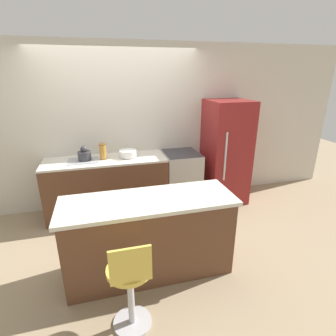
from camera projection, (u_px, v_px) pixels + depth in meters
The scene contains 10 objects.
ground_plane at pixel (129, 219), 4.06m from camera, with size 14.00×14.00×0.00m, color #998466.
wall_back at pixel (120, 128), 4.22m from camera, with size 8.00×0.06×2.60m.
back_counter at pixel (108, 186), 4.14m from camera, with size 1.84×0.62×0.91m.
kitchen_island at pixel (149, 236), 2.88m from camera, with size 1.84×0.64×0.90m.
oven_range at pixel (181, 178), 4.43m from camera, with size 0.58×0.63×0.91m.
refrigerator at pixel (226, 152), 4.45m from camera, with size 0.67×0.71×1.73m.
stool_chair at pixel (130, 286), 2.20m from camera, with size 0.38×0.38×0.93m.
kettle at pixel (84, 155), 3.89m from camera, with size 0.19×0.19×0.22m.
mixing_bowl at pixel (128, 153), 4.06m from camera, with size 0.26×0.26×0.10m.
canister_jar at pixel (103, 151), 3.95m from camera, with size 0.11×0.11×0.23m.
Camera 1 is at (-0.32, -3.58, 2.15)m, focal length 28.00 mm.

